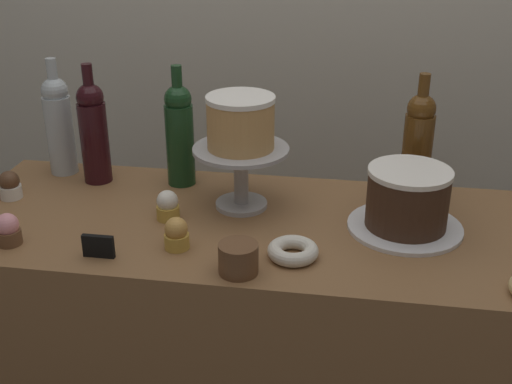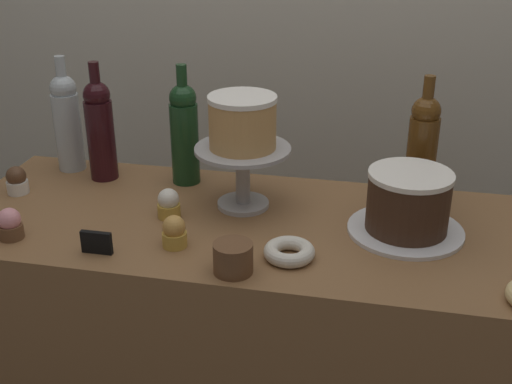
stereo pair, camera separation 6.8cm
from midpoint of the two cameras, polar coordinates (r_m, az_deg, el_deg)
back_wall at (r=2.28m, az=2.71°, el=16.28°), size 6.00×0.05×2.60m
display_counter at (r=1.83m, az=-1.11°, el=-15.45°), size 1.49×0.58×0.91m
cake_stand_pedestal at (r=1.61m, az=-2.53°, el=2.20°), size 0.24×0.24×0.16m
white_layer_cake at (r=1.57m, az=-2.60°, el=6.11°), size 0.17×0.17×0.13m
silver_serving_platter at (r=1.57m, az=11.67°, el=-3.02°), size 0.27×0.27×0.01m
chocolate_round_cake at (r=1.54m, az=11.91°, el=-0.51°), size 0.19×0.19×0.14m
wine_bottle_clear at (r=1.89m, az=-17.87°, el=5.72°), size 0.08×0.08×0.33m
wine_bottle_amber at (r=1.69m, az=12.86°, el=4.12°), size 0.08×0.08×0.33m
wine_bottle_green at (r=1.75m, az=-7.82°, el=5.14°), size 0.08×0.08×0.33m
wine_bottle_dark_red at (r=1.81m, az=-15.09°, el=5.18°), size 0.08×0.08×0.33m
cupcake_vanilla at (r=1.59m, az=-8.95°, el=-1.22°), size 0.06×0.06×0.07m
cupcake_chocolate at (r=1.81m, az=-21.75°, el=0.52°), size 0.06×0.06×0.07m
cupcake_caramel at (r=1.46m, az=-8.31°, el=-3.67°), size 0.06×0.06×0.07m
cupcake_strawberry at (r=1.58m, az=-22.06°, el=-3.11°), size 0.06×0.06×0.07m
donut_sugar at (r=1.42m, az=1.88°, el=-5.19°), size 0.11×0.11×0.03m
cookie_stack at (r=1.36m, az=-3.19°, el=-5.82°), size 0.08×0.08×0.07m
price_sign_chalkboard at (r=1.46m, az=-14.94°, el=-4.63°), size 0.07×0.01×0.05m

